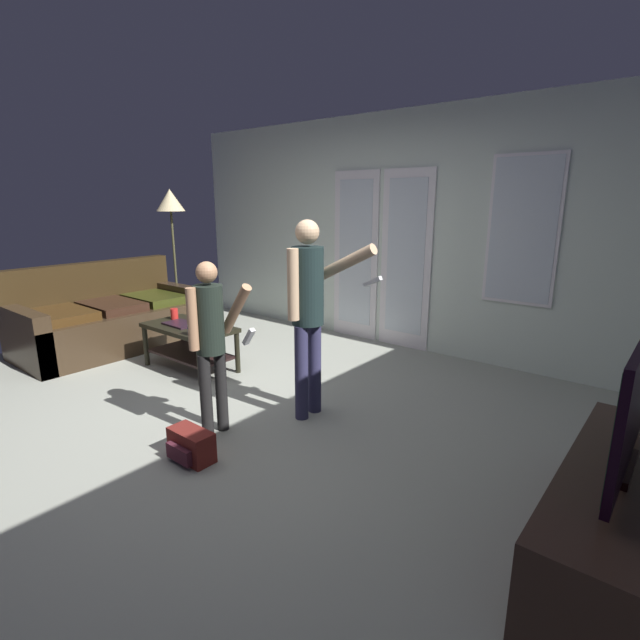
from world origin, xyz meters
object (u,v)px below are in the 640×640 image
Objects in this scene: coffee_table at (190,338)px; laptop_closed at (181,324)px; cup_near_edge at (192,330)px; cup_by_laptop at (174,314)px; flat_screen_tv at (634,405)px; tv_stand at (615,514)px; backpack at (191,445)px; person_child at (211,334)px; leather_couch at (110,321)px; floor_lamp at (171,207)px; loose_keyboard at (196,440)px; tv_remote_black at (211,325)px; person_adult at (309,302)px.

laptop_closed reaches higher than coffee_table.
cup_by_laptop is at bearing 158.63° from cup_near_edge.
flat_screen_tv is at bearing -4.76° from coffee_table.
backpack is (-2.27, -0.74, -0.13)m from tv_stand.
laptop_closed is at bearing 153.59° from person_child.
leather_couch is 1.33m from coffee_table.
person_child reaches higher than cup_near_edge.
floor_lamp reaches higher than cup_near_edge.
cup_by_laptop is (-0.63, 0.25, 0.01)m from cup_near_edge.
person_child reaches higher than coffee_table.
laptop_closed is 0.42m from cup_near_edge.
person_child is at bearing 115.51° from backpack.
loose_keyboard is (2.59, -0.75, -0.30)m from leather_couch.
tv_remote_black is at bearing 9.53° from leather_couch.
tv_stand is (3.70, -0.31, -0.10)m from coffee_table.
laptop_closed reaches higher than loose_keyboard.
tv_stand is 1.04× the size of person_adult.
cup_by_laptop is (-0.24, 0.10, 0.05)m from laptop_closed.
person_child is (-0.34, -0.66, -0.16)m from person_adult.
person_child is 0.76m from loose_keyboard.
tv_stand is at bearing 9.24° from person_child.
tv_stand is 9.33× the size of tv_remote_black.
backpack is 1.73m from tv_remote_black.
person_child is 1.13m from cup_near_edge.
backpack is 0.25m from loose_keyboard.
loose_keyboard is (1.27, -0.89, -0.32)m from coffee_table.
person_adult reaches higher than coffee_table.
flat_screen_tv is at bearing -1.93° from leather_couch.
tv_stand is 1.26× the size of person_child.
loose_keyboard is at bearing -34.19° from tv_remote_black.
person_adult is (1.61, -0.05, 0.59)m from coffee_table.
floor_lamp is at bearing 148.83° from cup_near_edge.
coffee_table is at bearing -31.14° from floor_lamp.
coffee_table is 2.10× the size of loose_keyboard.
backpack is 3.29× the size of cup_near_edge.
flat_screen_tv is 3.41m from cup_near_edge.
floor_lamp reaches higher than backpack.
flat_screen_tv is at bearing 18.06° from backpack.
floor_lamp is 3.81m from loose_keyboard.
leather_couch is 2.91m from backpack.
leather_couch is at bearing -168.36° from cup_by_laptop.
person_adult reaches higher than tv_remote_black.
cup_by_laptop is at bearing 176.60° from person_adult.
tv_stand is at bearing -2.16° from cup_near_edge.
tv_remote_black is at bearing 173.09° from flat_screen_tv.
person_child is 3.49m from floor_lamp.
leather_couch reaches higher than tv_remote_black.
tv_remote_black is (0.53, 0.05, -0.05)m from cup_by_laptop.
person_adult is 4.70× the size of backpack.
flat_screen_tv is at bearing 9.33° from person_child.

